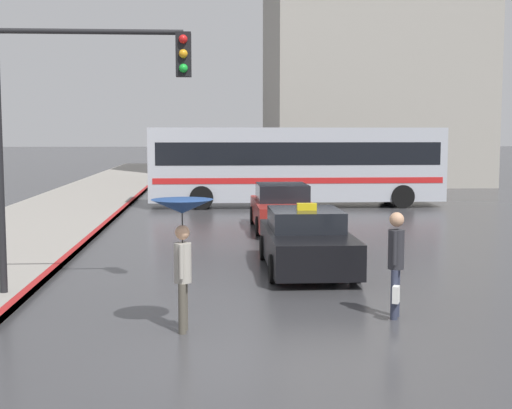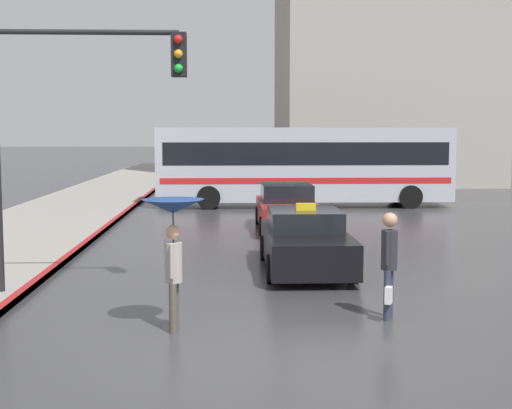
% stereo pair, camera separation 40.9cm
% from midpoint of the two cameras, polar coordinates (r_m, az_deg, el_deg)
% --- Properties ---
extents(ground_plane, '(300.00, 300.00, 0.00)m').
position_cam_midpoint_polar(ground_plane, '(9.94, -1.14, -12.43)').
color(ground_plane, '#38383A').
extents(taxi, '(1.91, 4.41, 1.52)m').
position_cam_midpoint_polar(taxi, '(16.19, 3.31, -2.99)').
color(taxi, black).
rests_on(taxi, ground_plane).
extents(sedan_red, '(1.91, 4.63, 1.45)m').
position_cam_midpoint_polar(sedan_red, '(22.91, 1.62, -0.34)').
color(sedan_red, maroon).
rests_on(sedan_red, ground_plane).
extents(city_bus, '(12.27, 2.70, 3.31)m').
position_cam_midpoint_polar(city_bus, '(30.20, 2.82, 3.37)').
color(city_bus, '#B2B7C1').
rests_on(city_bus, ground_plane).
extents(pedestrian_with_umbrella, '(0.96, 0.96, 2.08)m').
position_cam_midpoint_polar(pedestrian_with_umbrella, '(11.07, -6.97, -1.80)').
color(pedestrian_with_umbrella, '#4C473D').
rests_on(pedestrian_with_umbrella, ground_plane).
extents(pedestrian_man, '(0.35, 0.56, 1.79)m').
position_cam_midpoint_polar(pedestrian_man, '(12.09, 10.19, -4.25)').
color(pedestrian_man, '#2D3347').
rests_on(pedestrian_man, ground_plane).
extents(traffic_light, '(3.59, 0.38, 5.23)m').
position_cam_midpoint_polar(traffic_light, '(13.56, -14.82, 7.90)').
color(traffic_light, black).
rests_on(traffic_light, ground_plane).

